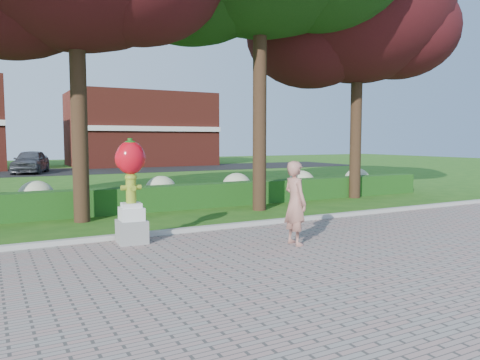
# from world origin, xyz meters

# --- Properties ---
(ground) EXTENTS (100.00, 100.00, 0.00)m
(ground) POSITION_xyz_m (0.00, 0.00, 0.00)
(ground) COLOR #235615
(ground) RESTS_ON ground
(walkway) EXTENTS (40.00, 14.00, 0.04)m
(walkway) POSITION_xyz_m (0.00, -4.00, 0.02)
(walkway) COLOR gray
(walkway) RESTS_ON ground
(curb) EXTENTS (40.00, 0.18, 0.15)m
(curb) POSITION_xyz_m (0.00, 3.00, 0.07)
(curb) COLOR #ADADA5
(curb) RESTS_ON ground
(lawn_hedge) EXTENTS (24.00, 0.70, 0.80)m
(lawn_hedge) POSITION_xyz_m (0.00, 7.00, 0.40)
(lawn_hedge) COLOR #1B4112
(lawn_hedge) RESTS_ON ground
(hydrangea_row) EXTENTS (20.10, 1.10, 0.99)m
(hydrangea_row) POSITION_xyz_m (0.57, 8.00, 0.55)
(hydrangea_row) COLOR #B9BD91
(hydrangea_row) RESTS_ON ground
(street) EXTENTS (50.00, 8.00, 0.02)m
(street) POSITION_xyz_m (0.00, 28.00, 0.01)
(street) COLOR black
(street) RESTS_ON ground
(building_right) EXTENTS (12.00, 8.00, 6.40)m
(building_right) POSITION_xyz_m (8.00, 34.00, 3.20)
(building_right) COLOR maroon
(building_right) RESTS_ON ground
(tree_far_right) EXTENTS (7.88, 6.72, 10.21)m
(tree_far_right) POSITION_xyz_m (8.40, 6.58, 6.97)
(tree_far_right) COLOR black
(tree_far_right) RESTS_ON ground
(hydrant_sculpture) EXTENTS (0.67, 0.66, 2.29)m
(hydrant_sculpture) POSITION_xyz_m (-1.55, 2.50, 1.25)
(hydrant_sculpture) COLOR gray
(hydrant_sculpture) RESTS_ON walkway
(woman) EXTENTS (0.44, 0.67, 1.81)m
(woman) POSITION_xyz_m (1.50, 0.66, 0.94)
(woman) COLOR #AC7162
(woman) RESTS_ON walkway
(parked_car) EXTENTS (3.12, 5.01, 1.59)m
(parked_car) POSITION_xyz_m (-1.66, 27.34, 0.82)
(parked_car) COLOR #44454C
(parked_car) RESTS_ON street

